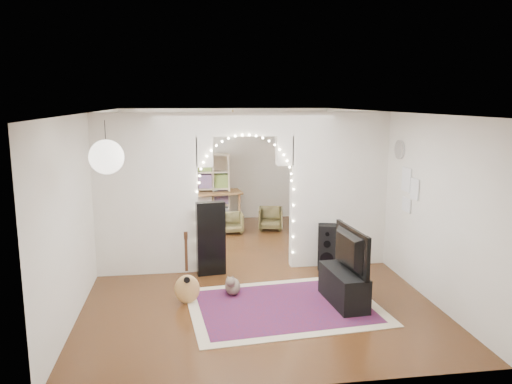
{
  "coord_description": "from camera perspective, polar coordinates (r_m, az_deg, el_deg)",
  "views": [
    {
      "loc": [
        -1.02,
        -8.31,
        2.9
      ],
      "look_at": [
        0.23,
        0.3,
        1.29
      ],
      "focal_mm": 35.0,
      "sensor_mm": 36.0,
      "label": 1
    }
  ],
  "objects": [
    {
      "name": "divider_wall",
      "position": [
        8.5,
        -1.27,
        0.5
      ],
      "size": [
        5.0,
        0.2,
        2.7
      ],
      "color": "silver",
      "rests_on": "floor"
    },
    {
      "name": "area_rug",
      "position": [
        7.29,
        3.22,
        -12.89
      ],
      "size": [
        2.82,
        2.21,
        0.02
      ],
      "primitive_type": "cube",
      "rotation": [
        0.0,
        0.0,
        0.09
      ],
      "color": "maroon",
      "rests_on": "floor"
    },
    {
      "name": "ceiling_fan",
      "position": [
        10.37,
        -2.65,
        7.72
      ],
      "size": [
        1.1,
        1.1,
        0.3
      ],
      "primitive_type": null,
      "color": "#AD8E39",
      "rests_on": "ceiling"
    },
    {
      "name": "bookcase",
      "position": [
        11.99,
        -6.85,
        0.41
      ],
      "size": [
        1.63,
        0.64,
        1.63
      ],
      "primitive_type": "cube",
      "rotation": [
        0.0,
        0.0,
        0.15
      ],
      "color": "beige",
      "rests_on": "floor"
    },
    {
      "name": "dining_chair_left",
      "position": [
        11.07,
        -2.75,
        -3.52
      ],
      "size": [
        0.48,
        0.5,
        0.44
      ],
      "primitive_type": "imported",
      "rotation": [
        0.0,
        0.0,
        0.02
      ],
      "color": "brown",
      "rests_on": "floor"
    },
    {
      "name": "wall_back",
      "position": [
        12.2,
        -3.42,
        3.17
      ],
      "size": [
        5.0,
        0.02,
        2.7
      ],
      "primitive_type": "cube",
      "color": "silver",
      "rests_on": "floor"
    },
    {
      "name": "media_console",
      "position": [
        7.4,
        9.97,
        -10.65
      ],
      "size": [
        0.48,
        1.03,
        0.5
      ],
      "primitive_type": "cube",
      "rotation": [
        0.0,
        0.0,
        0.08
      ],
      "color": "black",
      "rests_on": "floor"
    },
    {
      "name": "window",
      "position": [
        10.3,
        -16.31,
        2.26
      ],
      "size": [
        0.04,
        1.2,
        1.4
      ],
      "primitive_type": "cube",
      "color": "white",
      "rests_on": "wall_left"
    },
    {
      "name": "tabby_cat",
      "position": [
        7.64,
        -2.72,
        -10.65
      ],
      "size": [
        0.33,
        0.53,
        0.35
      ],
      "rotation": [
        0.0,
        0.0,
        -0.32
      ],
      "color": "brown",
      "rests_on": "floor"
    },
    {
      "name": "tv",
      "position": [
        7.22,
        10.11,
        -6.5
      ],
      "size": [
        0.23,
        1.08,
        0.62
      ],
      "primitive_type": "imported",
      "rotation": [
        0.0,
        0.0,
        1.66
      ],
      "color": "black",
      "rests_on": "media_console"
    },
    {
      "name": "fairy_lights",
      "position": [
        8.35,
        -1.16,
        1.19
      ],
      "size": [
        1.64,
        0.04,
        1.6
      ],
      "primitive_type": null,
      "color": "#FFEABF",
      "rests_on": "divider_wall"
    },
    {
      "name": "guitar_case",
      "position": [
        8.38,
        -5.18,
        -5.32
      ],
      "size": [
        0.49,
        0.22,
        1.24
      ],
      "primitive_type": "cube",
      "rotation": [
        0.0,
        0.0,
        0.13
      ],
      "color": "black",
      "rests_on": "floor"
    },
    {
      "name": "wall_clock",
      "position": [
        8.5,
        16.12,
        4.69
      ],
      "size": [
        0.03,
        0.31,
        0.31
      ],
      "primitive_type": "cylinder",
      "rotation": [
        0.0,
        1.57,
        0.0
      ],
      "color": "white",
      "rests_on": "wall_right"
    },
    {
      "name": "dining_table",
      "position": [
        11.98,
        -4.69,
        -0.21
      ],
      "size": [
        1.29,
        0.95,
        0.76
      ],
      "rotation": [
        0.0,
        0.0,
        0.13
      ],
      "color": "brown",
      "rests_on": "floor"
    },
    {
      "name": "ceiling",
      "position": [
        8.37,
        -1.3,
        9.13
      ],
      "size": [
        5.0,
        7.5,
        0.02
      ],
      "primitive_type": "cube",
      "color": "white",
      "rests_on": "wall_back"
    },
    {
      "name": "wall_front",
      "position": [
        4.92,
        4.13,
        -7.88
      ],
      "size": [
        5.0,
        0.02,
        2.7
      ],
      "primitive_type": "cube",
      "color": "silver",
      "rests_on": "floor"
    },
    {
      "name": "wall_right",
      "position": [
        9.15,
        14.47,
        0.41
      ],
      "size": [
        0.02,
        7.5,
        2.7
      ],
      "primitive_type": "cube",
      "color": "silver",
      "rests_on": "floor"
    },
    {
      "name": "floor",
      "position": [
        8.85,
        -1.23,
        -8.62
      ],
      "size": [
        7.5,
        7.5,
        0.0
      ],
      "primitive_type": "plane",
      "color": "black",
      "rests_on": "ground"
    },
    {
      "name": "paper_lantern",
      "position": [
        6.01,
        -16.72,
        3.86
      ],
      "size": [
        0.4,
        0.4,
        0.4
      ],
      "primitive_type": "sphere",
      "color": "white",
      "rests_on": "ceiling"
    },
    {
      "name": "floor_speaker",
      "position": [
        8.77,
        8.09,
        -6.23
      ],
      "size": [
        0.36,
        0.34,
        0.79
      ],
      "rotation": [
        0.0,
        0.0,
        -0.25
      ],
      "color": "black",
      "rests_on": "floor"
    },
    {
      "name": "acoustic_guitar",
      "position": [
        7.3,
        -7.91,
        -9.65
      ],
      "size": [
        0.37,
        0.14,
        0.91
      ],
      "rotation": [
        0.0,
        0.0,
        -0.03
      ],
      "color": "tan",
      "rests_on": "floor"
    },
    {
      "name": "dining_chair_right",
      "position": [
        11.34,
        1.69,
        -3.02
      ],
      "size": [
        0.63,
        0.64,
        0.5
      ],
      "primitive_type": "imported",
      "rotation": [
        0.0,
        0.0,
        -0.19
      ],
      "color": "brown",
      "rests_on": "floor"
    },
    {
      "name": "flower_vase",
      "position": [
        11.95,
        -4.7,
        0.58
      ],
      "size": [
        0.21,
        0.21,
        0.19
      ],
      "primitive_type": "imported",
      "rotation": [
        0.0,
        0.0,
        0.13
      ],
      "color": "silver",
      "rests_on": "dining_table"
    },
    {
      "name": "wall_left",
      "position": [
        8.58,
        -18.08,
        -0.44
      ],
      "size": [
        0.02,
        7.5,
        2.7
      ],
      "primitive_type": "cube",
      "color": "silver",
      "rests_on": "floor"
    },
    {
      "name": "picture_frames",
      "position": [
        8.22,
        17.05,
        0.23
      ],
      "size": [
        0.02,
        0.5,
        0.7
      ],
      "primitive_type": null,
      "color": "white",
      "rests_on": "wall_right"
    }
  ]
}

